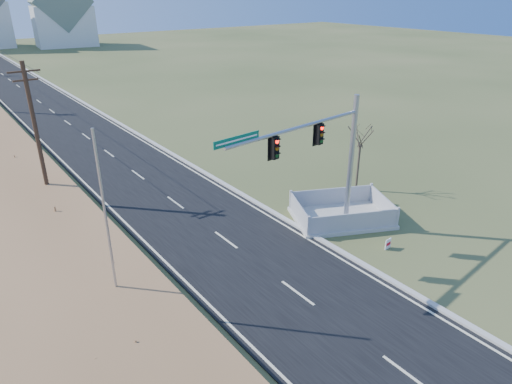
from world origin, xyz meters
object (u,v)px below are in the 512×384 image
flagpole (110,246)px  traffic_signal_mast (330,159)px  fence_enclosure (341,215)px  open_sign (388,244)px  bare_tree (361,135)px

flagpole → traffic_signal_mast: bearing=-3.6°
fence_enclosure → open_sign: bearing=-72.5°
fence_enclosure → open_sign: (-0.49, -3.88, 0.04)m
flagpole → bare_tree: 18.32m
fence_enclosure → flagpole: size_ratio=0.82×
traffic_signal_mast → bare_tree: size_ratio=1.97×
traffic_signal_mast → bare_tree: 7.41m
traffic_signal_mast → open_sign: size_ratio=16.82×
flagpole → bare_tree: flagpole is taller
fence_enclosure → open_sign: fence_enclosure is taller
fence_enclosure → bare_tree: (4.09, 2.50, 3.70)m
open_sign → flagpole: bearing=160.9°
traffic_signal_mast → fence_enclosure: (2.39, 1.01, -4.45)m
traffic_signal_mast → open_sign: bearing=-62.7°
flagpole → fence_enclosure: bearing=1.2°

